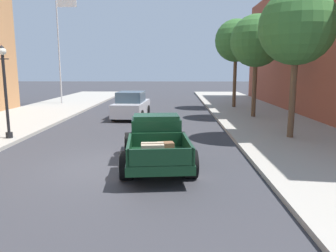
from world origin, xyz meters
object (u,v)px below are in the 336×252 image
(flagpole, at_px, (61,35))
(street_tree_nearest, at_px, (297,27))
(hotrod_truck_dark_green, at_px, (156,140))
(car_background_silver, at_px, (131,106))
(street_tree_third, at_px, (236,41))
(street_lamp_near, at_px, (5,85))
(street_tree_second, at_px, (256,41))

(flagpole, relative_size, street_tree_nearest, 1.49)
(hotrod_truck_dark_green, relative_size, car_background_silver, 1.15)
(street_tree_third, bearing_deg, flagpole, 169.95)
(hotrod_truck_dark_green, relative_size, street_tree_nearest, 0.82)
(street_lamp_near, distance_m, street_tree_third, 16.70)
(street_lamp_near, height_order, flagpole, flagpole)
(street_lamp_near, height_order, street_tree_third, street_tree_third)
(hotrod_truck_dark_green, relative_size, street_tree_second, 0.83)
(hotrod_truck_dark_green, xyz_separation_m, street_tree_nearest, (5.57, 3.48, 3.96))
(car_background_silver, relative_size, street_tree_nearest, 0.72)
(street_tree_second, bearing_deg, hotrod_truck_dark_green, -119.49)
(flagpole, relative_size, street_tree_second, 1.51)
(car_background_silver, bearing_deg, hotrod_truck_dark_green, -77.90)
(car_background_silver, bearing_deg, street_tree_nearest, -39.74)
(hotrod_truck_dark_green, distance_m, street_tree_nearest, 7.66)
(hotrod_truck_dark_green, xyz_separation_m, flagpole, (-8.85, 17.24, 5.02))
(street_lamp_near, bearing_deg, street_tree_nearest, 2.14)
(car_background_silver, distance_m, street_tree_second, 8.49)
(hotrod_truck_dark_green, distance_m, car_background_silver, 10.09)
(street_tree_second, xyz_separation_m, street_tree_third, (-0.27, 5.16, 0.44))
(hotrod_truck_dark_green, bearing_deg, street_lamp_near, 154.76)
(street_tree_second, bearing_deg, car_background_silver, 177.94)
(street_lamp_near, bearing_deg, flagpole, 99.67)
(car_background_silver, distance_m, street_tree_nearest, 10.74)
(car_background_silver, relative_size, flagpole, 0.48)
(flagpole, bearing_deg, street_tree_third, -10.05)
(street_tree_nearest, bearing_deg, hotrod_truck_dark_green, -148.03)
(flagpole, xyz_separation_m, street_tree_second, (14.27, -7.65, -1.11))
(street_lamp_near, height_order, street_tree_nearest, street_tree_nearest)
(street_lamp_near, distance_m, street_tree_second, 13.73)
(car_background_silver, xyz_separation_m, street_lamp_near, (-4.31, -6.84, 1.62))
(street_lamp_near, relative_size, street_tree_third, 0.59)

